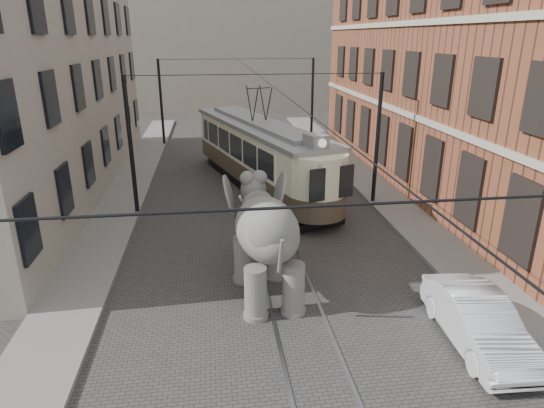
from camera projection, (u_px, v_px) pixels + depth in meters
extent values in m
plane|color=#3D3B38|center=(283.00, 269.00, 15.86)|extent=(120.00, 120.00, 0.00)
cube|color=slate|center=(450.00, 257.00, 16.57)|extent=(2.00, 60.00, 0.15)
cube|color=slate|center=(83.00, 280.00, 15.05)|extent=(2.00, 60.00, 0.15)
cube|color=brown|center=(473.00, 67.00, 23.57)|extent=(8.00, 26.00, 12.00)
cube|color=gray|center=(22.00, 91.00, 22.17)|extent=(7.00, 24.00, 10.00)
cube|color=gray|center=(228.00, 40.00, 50.83)|extent=(28.00, 10.00, 14.00)
imported|color=silver|center=(478.00, 321.00, 11.82)|extent=(1.62, 4.12, 1.34)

